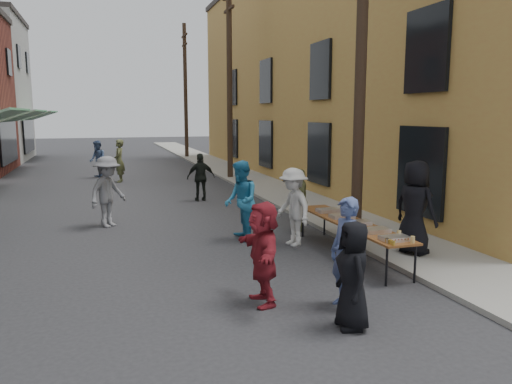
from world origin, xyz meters
TOP-DOWN VIEW (x-y plane):
  - ground at (0.00, 0.00)m, footprint 120.00×120.00m
  - sidewalk at (5.00, 15.00)m, footprint 2.20×60.00m
  - building_ochre at (11.10, 14.00)m, footprint 10.00×28.00m
  - utility_pole_near at (4.30, 3.00)m, footprint 0.26×0.26m
  - utility_pole_mid at (4.30, 15.00)m, footprint 0.26×0.26m
  - utility_pole_far at (4.30, 27.00)m, footprint 0.26×0.26m
  - serving_table at (3.50, 1.78)m, footprint 0.70×4.00m
  - catering_tray_sausage at (3.50, 0.13)m, footprint 0.50×0.33m
  - catering_tray_foil_b at (3.50, 0.78)m, footprint 0.50×0.33m
  - catering_tray_buns at (3.50, 1.48)m, footprint 0.50×0.33m
  - catering_tray_foil_d at (3.50, 2.18)m, footprint 0.50×0.33m
  - catering_tray_buns_end at (3.50, 2.88)m, footprint 0.50×0.33m
  - condiment_jar_a at (3.28, -0.17)m, footprint 0.07×0.07m
  - condiment_jar_b at (3.28, -0.07)m, footprint 0.07×0.07m
  - condiment_jar_c at (3.28, 0.03)m, footprint 0.07×0.07m
  - cup_stack at (3.70, -0.12)m, footprint 0.08×0.08m
  - guest_front_a at (1.81, -1.45)m, footprint 0.60×0.82m
  - guest_front_b at (2.07, -0.74)m, footprint 0.52×0.70m
  - guest_front_c at (1.66, 3.78)m, footprint 0.79×0.98m
  - guest_front_d at (2.68, 3.00)m, footprint 0.88×1.26m
  - guest_front_e at (3.40, 4.32)m, footprint 0.62×1.01m
  - guest_queue_back at (0.90, -0.20)m, footprint 0.56×1.55m
  - server at (4.71, 1.28)m, footprint 0.91×1.11m
  - passerby_left at (-1.33, 6.26)m, footprint 1.35×1.37m
  - passerby_mid at (1.83, 9.52)m, footprint 0.97×0.41m
  - passerby_right at (-0.67, 15.38)m, footprint 0.54×0.75m
  - passerby_far at (-1.58, 17.19)m, footprint 0.90×1.03m

SIDE VIEW (x-z plane):
  - ground at x=0.00m, z-range 0.00..0.00m
  - sidewalk at x=5.00m, z-range 0.00..0.10m
  - serving_table at x=3.50m, z-range 0.34..1.09m
  - guest_front_a at x=1.81m, z-range 0.00..1.54m
  - catering_tray_sausage at x=3.50m, z-range 0.75..0.83m
  - catering_tray_foil_b at x=3.50m, z-range 0.75..0.83m
  - catering_tray_buns at x=3.50m, z-range 0.75..0.83m
  - catering_tray_foil_d at x=3.50m, z-range 0.75..0.83m
  - catering_tray_buns_end at x=3.50m, z-range 0.75..0.83m
  - condiment_jar_a at x=3.28m, z-range 0.75..0.83m
  - condiment_jar_b at x=3.28m, z-range 0.75..0.83m
  - condiment_jar_c at x=3.28m, z-range 0.75..0.83m
  - guest_front_e at x=3.40m, z-range 0.00..1.60m
  - cup_stack at x=3.70m, z-range 0.75..0.87m
  - guest_queue_back at x=0.90m, z-range 0.00..1.65m
  - passerby_mid at x=1.83m, z-range 0.00..1.66m
  - guest_front_b at x=2.07m, z-range 0.00..1.74m
  - passerby_far at x=-1.58m, z-range 0.00..1.78m
  - guest_front_d at x=2.68m, z-range 0.00..1.79m
  - passerby_right at x=-0.67m, z-range 0.00..1.90m
  - passerby_left at x=-1.33m, z-range 0.00..1.90m
  - guest_front_c at x=1.66m, z-range 0.00..1.92m
  - server at x=4.71m, z-range 0.10..2.06m
  - utility_pole_near at x=4.30m, z-range 0.00..9.00m
  - utility_pole_mid at x=4.30m, z-range 0.00..9.00m
  - utility_pole_far at x=4.30m, z-range 0.00..9.00m
  - building_ochre at x=11.10m, z-range 0.00..10.00m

